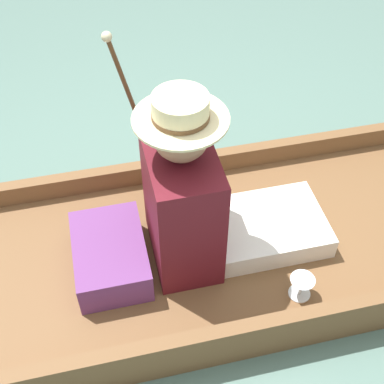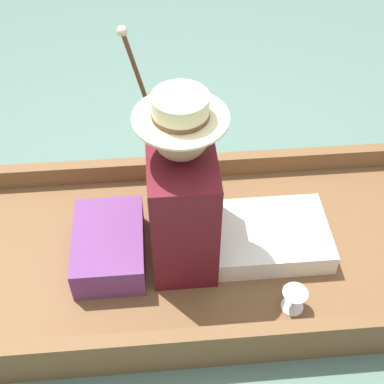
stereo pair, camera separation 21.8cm
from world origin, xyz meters
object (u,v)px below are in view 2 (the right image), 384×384
(seated_person, at_px, (202,203))
(wine_glass, at_px, (294,297))
(teddy_bear, at_px, (175,168))
(walking_cane, at_px, (147,103))

(seated_person, relative_size, wine_glass, 8.04)
(seated_person, relative_size, teddy_bear, 2.11)
(walking_cane, bearing_deg, seated_person, 25.61)
(seated_person, height_order, wine_glass, seated_person)
(wine_glass, bearing_deg, teddy_bear, -147.22)
(walking_cane, bearing_deg, wine_glass, 36.00)
(teddy_bear, bearing_deg, walking_cane, -124.16)
(seated_person, distance_m, wine_glass, 0.54)
(seated_person, height_order, walking_cane, walking_cane)
(wine_glass, bearing_deg, seated_person, -133.91)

